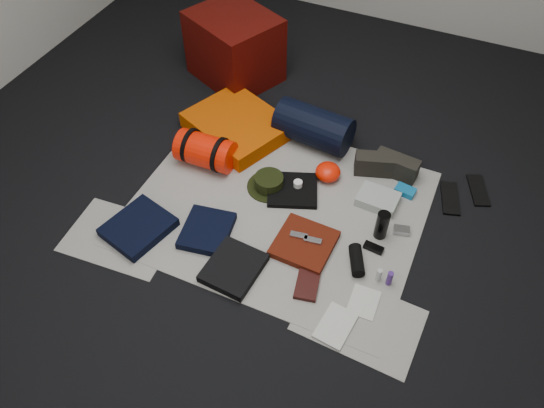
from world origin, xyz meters
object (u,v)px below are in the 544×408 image
at_px(red_cabinet, 235,47).
at_px(water_bottle, 382,225).
at_px(paperback_book, 307,285).
at_px(navy_duffel, 314,127).
at_px(stuff_sack, 205,151).
at_px(compact_camera, 401,230).
at_px(sleeping_pad, 238,125).

bearing_deg(red_cabinet, water_bottle, -11.36).
relative_size(red_cabinet, paperback_book, 3.26).
xyz_separation_m(red_cabinet, navy_duffel, (0.77, -0.44, -0.11)).
height_order(stuff_sack, compact_camera, stuff_sack).
bearing_deg(stuff_sack, sleeping_pad, 82.67).
bearing_deg(navy_duffel, stuff_sack, -133.44).
relative_size(stuff_sack, navy_duffel, 0.73).
height_order(navy_duffel, compact_camera, navy_duffel).
distance_m(red_cabinet, compact_camera, 1.77).
relative_size(red_cabinet, navy_duffel, 1.20).
xyz_separation_m(sleeping_pad, paperback_book, (0.85, -0.92, -0.04)).
bearing_deg(red_cabinet, paperback_book, -27.59).
xyz_separation_m(red_cabinet, stuff_sack, (0.25, -0.90, -0.13)).
xyz_separation_m(sleeping_pad, compact_camera, (1.19, -0.38, -0.04)).
distance_m(navy_duffel, water_bottle, 0.83).
height_order(stuff_sack, water_bottle, stuff_sack).
bearing_deg(sleeping_pad, red_cabinet, 117.63).
bearing_deg(water_bottle, navy_duffel, 137.47).
relative_size(navy_duffel, paperback_book, 2.72).
bearing_deg(stuff_sack, water_bottle, -5.49).
distance_m(stuff_sack, paperback_book, 1.07).
height_order(red_cabinet, sleeping_pad, red_cabinet).
height_order(sleeping_pad, stuff_sack, stuff_sack).
distance_m(red_cabinet, stuff_sack, 0.94).
bearing_deg(stuff_sack, compact_camera, -1.98).
bearing_deg(navy_duffel, paperback_book, -64.39).
xyz_separation_m(stuff_sack, compact_camera, (1.24, -0.04, -0.08)).
bearing_deg(compact_camera, red_cabinet, 133.42).
xyz_separation_m(water_bottle, compact_camera, (0.10, 0.07, -0.07)).
height_order(red_cabinet, navy_duffel, red_cabinet).
bearing_deg(red_cabinet, stuff_sack, -49.94).
bearing_deg(water_bottle, compact_camera, 33.13).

